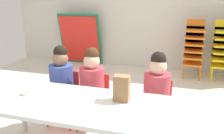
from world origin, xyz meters
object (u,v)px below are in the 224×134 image
object	(u,v)px
paper_bag_brown	(122,88)
kid_chair_orange_stack	(194,46)
paper_plate_center_table	(89,97)
seated_child_middle_seat	(92,81)
kid_chair_yellow_stack	(223,48)
craft_table	(83,108)
seated_child_near_camera	(62,78)
paper_plate_near_edge	(26,95)
seated_child_far_right	(157,88)
folded_activity_table	(80,39)
donut_powdered_on_plate	(26,93)

from	to	relation	value
paper_bag_brown	kid_chair_orange_stack	bearing A→B (deg)	75.59
paper_plate_center_table	seated_child_middle_seat	bearing A→B (deg)	107.88
paper_plate_center_table	kid_chair_yellow_stack	bearing A→B (deg)	61.56
craft_table	seated_child_near_camera	size ratio (longest dim) A/B	1.98
kid_chair_orange_stack	paper_plate_near_edge	xyz separation A→B (m)	(-1.50, -2.71, 0.01)
paper_plate_near_edge	paper_plate_center_table	bearing A→B (deg)	10.32
paper_plate_near_edge	paper_plate_center_table	distance (m)	0.57
paper_plate_center_table	craft_table	bearing A→B (deg)	-98.69
seated_child_middle_seat	paper_bag_brown	world-z (taller)	seated_child_middle_seat
seated_child_far_right	paper_bag_brown	bearing A→B (deg)	-119.18
seated_child_near_camera	folded_activity_table	bearing A→B (deg)	109.24
kid_chair_yellow_stack	seated_child_middle_seat	bearing A→B (deg)	-126.20
donut_powdered_on_plate	seated_child_near_camera	bearing A→B (deg)	85.72
craft_table	seated_child_near_camera	bearing A→B (deg)	131.01
craft_table	kid_chair_yellow_stack	size ratio (longest dim) A/B	1.75
folded_activity_table	paper_bag_brown	bearing A→B (deg)	-60.07
paper_bag_brown	paper_plate_near_edge	bearing A→B (deg)	-171.23
seated_child_near_camera	donut_powdered_on_plate	bearing A→B (deg)	-94.28
seated_child_near_camera	seated_child_far_right	distance (m)	1.04
craft_table	kid_chair_orange_stack	bearing A→B (deg)	70.49
donut_powdered_on_plate	kid_chair_orange_stack	bearing A→B (deg)	60.99
paper_plate_near_edge	paper_plate_center_table	xyz separation A→B (m)	(0.56, 0.10, 0.00)
kid_chair_orange_stack	folded_activity_table	distance (m)	2.31
seated_child_middle_seat	kid_chair_orange_stack	world-z (taller)	kid_chair_orange_stack
seated_child_near_camera	paper_bag_brown	bearing A→B (deg)	-29.08
seated_child_middle_seat	paper_bag_brown	xyz separation A→B (m)	(0.43, -0.44, 0.14)
paper_bag_brown	folded_activity_table	bearing A→B (deg)	119.93
kid_chair_yellow_stack	paper_plate_near_edge	size ratio (longest dim) A/B	5.78
seated_child_far_right	folded_activity_table	distance (m)	3.04
seated_child_far_right	craft_table	bearing A→B (deg)	-133.49
seated_child_near_camera	paper_plate_near_edge	size ratio (longest dim) A/B	5.10
seated_child_middle_seat	kid_chair_orange_stack	distance (m)	2.40
seated_child_near_camera	donut_powdered_on_plate	size ratio (longest dim) A/B	9.10
seated_child_near_camera	seated_child_middle_seat	size ratio (longest dim) A/B	1.00
kid_chair_orange_stack	donut_powdered_on_plate	world-z (taller)	kid_chair_orange_stack
seated_child_near_camera	folded_activity_table	world-z (taller)	folded_activity_table
craft_table	paper_plate_center_table	xyz separation A→B (m)	(0.02, 0.10, 0.05)
paper_plate_center_table	donut_powdered_on_plate	bearing A→B (deg)	-169.68
seated_child_far_right	paper_plate_near_edge	distance (m)	1.23
craft_table	folded_activity_table	bearing A→B (deg)	114.22
seated_child_near_camera	kid_chair_orange_stack	distance (m)	2.59
seated_child_near_camera	kid_chair_orange_stack	bearing A→B (deg)	55.67
paper_plate_near_edge	paper_plate_center_table	size ratio (longest dim) A/B	1.00
paper_bag_brown	paper_plate_center_table	world-z (taller)	paper_bag_brown
paper_plate_center_table	donut_powdered_on_plate	world-z (taller)	donut_powdered_on_plate
folded_activity_table	paper_plate_near_edge	distance (m)	3.07
craft_table	paper_plate_center_table	bearing A→B (deg)	81.31
paper_plate_center_table	seated_child_far_right	bearing A→B (deg)	41.68
seated_child_middle_seat	paper_plate_near_edge	size ratio (longest dim) A/B	5.10
donut_powdered_on_plate	folded_activity_table	bearing A→B (deg)	104.95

